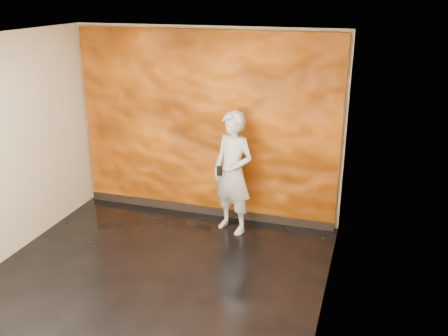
% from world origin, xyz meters
% --- Properties ---
extents(room, '(4.02, 4.02, 2.81)m').
position_xyz_m(room, '(0.00, 0.00, 1.40)').
color(room, black).
rests_on(room, ground).
extents(feature_wall, '(3.90, 0.06, 2.75)m').
position_xyz_m(feature_wall, '(0.00, 1.96, 1.38)').
color(feature_wall, orange).
rests_on(feature_wall, ground).
extents(baseboard, '(3.90, 0.04, 0.12)m').
position_xyz_m(baseboard, '(0.00, 1.92, 0.06)').
color(baseboard, black).
rests_on(baseboard, ground).
extents(man, '(0.75, 0.63, 1.74)m').
position_xyz_m(man, '(0.55, 1.54, 0.87)').
color(man, '#989CA7').
rests_on(man, ground).
extents(phone, '(0.08, 0.03, 0.14)m').
position_xyz_m(phone, '(0.42, 1.31, 0.97)').
color(phone, black).
rests_on(phone, man).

